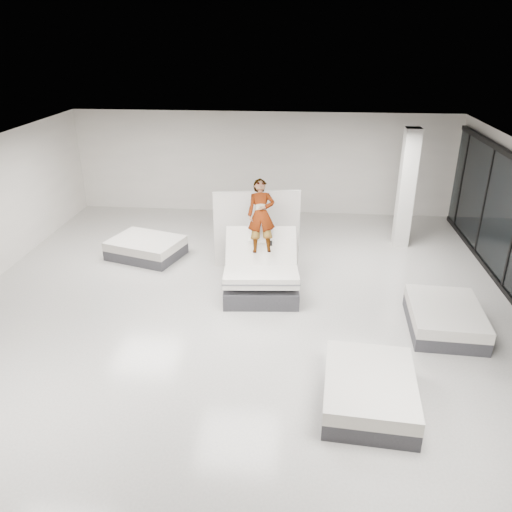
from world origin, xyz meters
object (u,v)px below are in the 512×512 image
at_px(person, 261,229).
at_px(column, 406,189).
at_px(remote, 271,243).
at_px(hero_bed, 261,273).
at_px(flat_bed_right_near, 369,390).
at_px(flat_bed_left_far, 146,248).
at_px(flat_bed_right_far, 445,318).
at_px(divider_panel, 257,229).

distance_m(person, column, 4.50).
height_order(person, remote, person).
xyz_separation_m(hero_bed, remote, (0.22, 0.01, 0.73)).
xyz_separation_m(hero_bed, person, (-0.03, 0.34, 0.93)).
relative_size(person, flat_bed_right_near, 0.86).
bearing_deg(flat_bed_right_near, remote, 115.52).
bearing_deg(flat_bed_left_far, flat_bed_right_far, -22.99).
bearing_deg(flat_bed_right_far, remote, 158.76).
bearing_deg(divider_panel, flat_bed_left_far, 165.68).
bearing_deg(flat_bed_right_near, flat_bed_left_far, 134.24).
bearing_deg(column, hero_bed, -140.78).
relative_size(remote, column, 0.04).
xyz_separation_m(hero_bed, divider_panel, (-0.21, 1.32, 0.55)).
relative_size(remote, flat_bed_right_near, 0.07).
height_order(person, column, column).
distance_m(flat_bed_right_far, flat_bed_left_far, 7.48).
bearing_deg(flat_bed_right_far, divider_panel, 145.83).
bearing_deg(flat_bed_right_near, person, 116.54).
bearing_deg(remote, flat_bed_left_far, 150.55).
bearing_deg(flat_bed_left_far, flat_bed_right_near, -45.76).
distance_m(hero_bed, column, 4.83).
bearing_deg(remote, hero_bed, 177.44).
xyz_separation_m(hero_bed, flat_bed_right_far, (3.74, -1.36, -0.17)).
xyz_separation_m(person, remote, (0.25, -0.33, -0.20)).
xyz_separation_m(divider_panel, column, (3.84, 1.64, 0.64)).
distance_m(remote, column, 4.53).
height_order(person, flat_bed_right_far, person).
relative_size(flat_bed_right_far, column, 0.58).
bearing_deg(flat_bed_left_far, hero_bed, -26.41).
bearing_deg(person, divider_panel, 95.89).
relative_size(hero_bed, flat_bed_left_far, 1.09).
height_order(remote, flat_bed_right_far, remote).
distance_m(remote, flat_bed_right_far, 3.89).
bearing_deg(flat_bed_right_near, column, 76.32).
height_order(hero_bed, flat_bed_right_far, hero_bed).
bearing_deg(flat_bed_left_far, divider_panel, -4.61).
bearing_deg(flat_bed_right_near, hero_bed, 118.26).
relative_size(hero_bed, divider_panel, 1.07).
height_order(hero_bed, flat_bed_right_near, hero_bed).
relative_size(flat_bed_left_far, column, 0.65).
bearing_deg(flat_bed_right_near, flat_bed_right_far, 53.50).
distance_m(hero_bed, flat_bed_right_near, 4.23).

